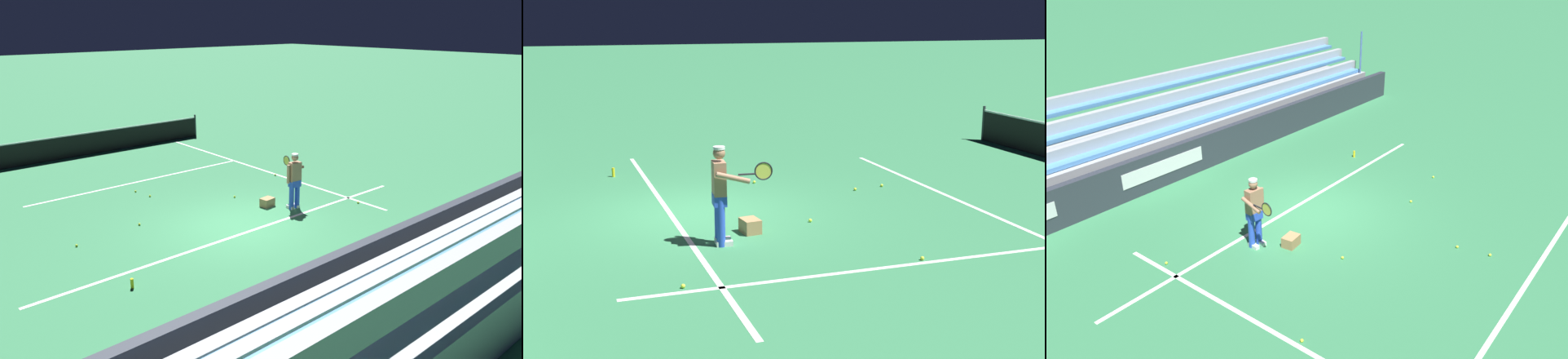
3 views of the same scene
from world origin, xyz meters
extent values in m
plane|color=#337A4C|center=(0.00, 0.00, 0.00)|extent=(160.00, 160.00, 0.00)
cube|color=white|center=(0.00, -0.50, 0.00)|extent=(12.00, 0.10, 0.01)
cube|color=white|center=(4.11, 4.00, 0.00)|extent=(0.10, 12.00, 0.01)
cube|color=white|center=(0.00, 5.50, 0.00)|extent=(8.22, 0.10, 0.01)
cube|color=#2D333D|center=(0.00, -4.45, 0.55)|extent=(22.41, 0.24, 1.10)
cube|color=silver|center=(1.38, -4.33, 0.61)|extent=(2.80, 0.01, 0.44)
cube|color=silver|center=(5.73, -4.33, 0.61)|extent=(2.20, 0.01, 0.40)
cube|color=#9EA3A8|center=(0.00, -6.25, 0.55)|extent=(21.29, 2.40, 1.10)
cube|color=#4C89CC|center=(0.00, -5.45, 1.18)|extent=(20.87, 0.40, 0.12)
cube|color=#9EA3A8|center=(0.00, -5.73, 1.33)|extent=(21.29, 0.24, 0.45)
cube|color=#4C89CC|center=(0.00, -6.25, 1.63)|extent=(20.87, 0.40, 0.12)
cube|color=#9EA3A8|center=(0.00, -6.53, 1.77)|extent=(21.29, 0.24, 0.45)
cube|color=#4C89CC|center=(0.00, -7.05, 2.08)|extent=(20.87, 0.40, 0.12)
cube|color=#9EA3A8|center=(0.00, -7.33, 2.23)|extent=(21.29, 0.24, 0.45)
cylinder|color=blue|center=(2.01, -0.02, 0.44)|extent=(0.15, 0.15, 0.88)
cylinder|color=blue|center=(2.23, -0.04, 0.44)|extent=(0.15, 0.15, 0.88)
cube|color=white|center=(2.02, 0.04, 0.04)|extent=(0.14, 0.29, 0.09)
cube|color=white|center=(2.24, 0.02, 0.04)|extent=(0.14, 0.29, 0.09)
cube|color=blue|center=(2.12, -0.03, 0.80)|extent=(0.36, 0.25, 0.20)
cube|color=#A37556|center=(2.12, -0.03, 1.17)|extent=(0.38, 0.24, 0.58)
sphere|color=#A37556|center=(2.12, -0.02, 1.60)|extent=(0.21, 0.21, 0.21)
cylinder|color=white|center=(2.12, -0.02, 1.69)|extent=(0.20, 0.20, 0.05)
cylinder|color=#A37556|center=(1.88, 0.00, 1.13)|extent=(0.09, 0.09, 0.56)
cylinder|color=#A37556|center=(2.39, 0.15, 1.22)|extent=(0.15, 0.59, 0.24)
cylinder|color=black|center=(2.41, 0.38, 1.27)|extent=(0.06, 0.30, 0.03)
torus|color=black|center=(2.44, 0.66, 1.31)|extent=(0.05, 0.31, 0.31)
cylinder|color=#D6D14C|center=(2.44, 0.66, 1.31)|extent=(0.03, 0.27, 0.27)
cube|color=#A87F51|center=(1.63, 0.65, 0.13)|extent=(0.43, 0.35, 0.26)
sphere|color=#CCE533|center=(3.98, 2.86, 0.03)|extent=(0.07, 0.07, 0.07)
sphere|color=#CCE533|center=(-0.82, 4.52, 0.03)|extent=(0.07, 0.07, 0.07)
sphere|color=#CCE533|center=(-3.98, 1.62, 0.03)|extent=(0.07, 0.07, 0.07)
sphere|color=#CCE533|center=(3.94, -1.04, 0.03)|extent=(0.07, 0.07, 0.07)
sphere|color=#CCE533|center=(-0.69, 3.79, 0.03)|extent=(0.07, 0.07, 0.07)
sphere|color=#CCE533|center=(1.35, 1.93, 0.03)|extent=(0.07, 0.07, 0.07)
sphere|color=#CCE533|center=(-2.10, 1.84, 0.03)|extent=(0.07, 0.07, 0.07)
cylinder|color=yellow|center=(-3.89, -1.21, 0.11)|extent=(0.07, 0.07, 0.22)
cylinder|color=#33383D|center=(5.50, 10.35, 0.54)|extent=(0.09, 0.09, 1.07)
cube|color=black|center=(0.00, 10.35, 0.46)|extent=(11.00, 0.02, 0.91)
cube|color=white|center=(0.00, 10.35, 0.94)|extent=(11.00, 0.04, 0.05)
camera|label=1|loc=(-8.16, -10.35, 5.49)|focal=35.00mm
camera|label=2|loc=(13.78, -2.86, 3.89)|focal=50.00mm
camera|label=3|loc=(9.46, 7.27, 6.46)|focal=35.00mm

